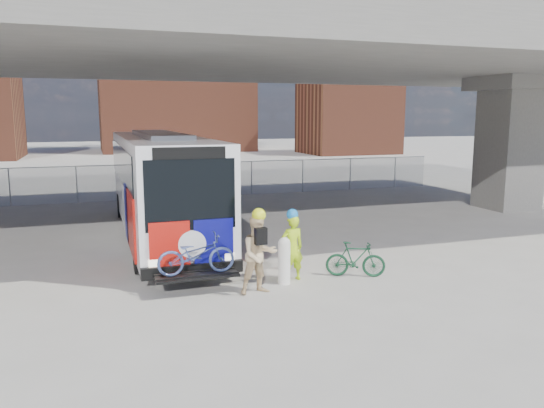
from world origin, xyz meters
name	(u,v)px	position (x,y,z in m)	size (l,w,h in m)	color
ground	(240,253)	(0.00, 0.00, 0.00)	(160.00, 160.00, 0.00)	#9E9991
bus	(160,178)	(-2.00, 3.20, 2.11)	(2.67, 12.90, 3.69)	silver
overpass	(209,52)	(0.00, 4.00, 6.54)	(40.00, 16.00, 7.95)	#605E59
chainlink_fence	(178,171)	(0.00, 12.00, 1.42)	(30.00, 0.06, 30.00)	gray
brick_buildings	(138,106)	(1.23, 48.23, 5.42)	(54.00, 22.00, 12.00)	brown
smokestack	(230,53)	(14.00, 55.00, 12.50)	(2.20, 2.20, 25.00)	brown
bollard	(284,259)	(0.26, -3.34, 0.65)	(0.32, 0.32, 1.21)	silver
cyclist_hivis	(292,246)	(0.56, -3.11, 0.91)	(0.66, 0.47, 1.89)	#ABD716
cyclist_tan	(259,254)	(-0.57, -3.85, 0.99)	(1.00, 0.81, 2.10)	beige
bike_parked	(356,259)	(2.27, -3.39, 0.48)	(0.45, 1.58, 0.95)	#154127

